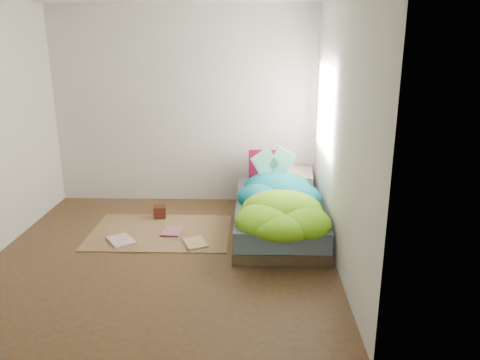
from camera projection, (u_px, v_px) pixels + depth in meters
The scene contains 12 objects.
ground at pixel (165, 253), 4.91m from camera, with size 3.50×3.50×0.00m, color #47281B.
room_walls at pixel (158, 97), 4.45m from camera, with size 3.54×3.54×2.62m.
bed at pixel (278, 215), 5.52m from camera, with size 1.00×2.00×0.34m.
duvet at pixel (280, 193), 5.21m from camera, with size 0.96×1.84×0.34m, color #08617B, non-canonical shape.
rug at pixel (161, 232), 5.44m from camera, with size 1.60×1.10×0.01m, color brown.
pillow_floral at pixel (288, 177), 6.20m from camera, with size 0.63×0.39×0.14m, color #F0E5CF.
pillow_magenta at pixel (266, 167), 6.09m from camera, with size 0.44×0.14×0.44m, color #50051F.
open_book at pixel (274, 154), 5.69m from camera, with size 0.46×0.10×0.28m, color #2A832D, non-canonical shape.
wooden_box at pixel (160, 212), 5.86m from camera, with size 0.15×0.15×0.15m, color #3A160D.
floor_book_a at pixel (110, 243), 5.10m from camera, with size 0.24×0.33×0.02m, color silver.
floor_book_b at pixel (163, 231), 5.42m from camera, with size 0.22×0.29×0.03m, color #BE6D8C.
floor_book_c at pixel (185, 244), 5.07m from camera, with size 0.22×0.31×0.02m, color tan.
Camera 1 is at (0.92, -4.46, 2.14)m, focal length 35.00 mm.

